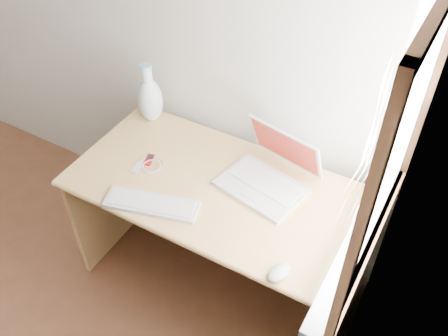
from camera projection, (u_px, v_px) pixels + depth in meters
The scene contains 9 objects.
window at pixel (395, 151), 1.61m from camera, with size 0.11×0.99×1.10m.
desk at pixel (228, 206), 2.46m from camera, with size 1.37×0.69×0.73m.
laptop at pixel (267, 172), 2.25m from camera, with size 0.42×0.38×0.25m.
external_keyboard at pixel (152, 204), 2.17m from camera, with size 0.43×0.23×0.02m.
mouse at pixel (280, 272), 1.90m from camera, with size 0.07×0.11×0.04m, color silver.
ipod at pixel (149, 160), 2.39m from camera, with size 0.05×0.09×0.01m.
cable_coil at pixel (151, 165), 2.36m from camera, with size 0.12×0.12×0.01m, color silver.
remote at pixel (137, 167), 2.35m from camera, with size 0.03×0.08×0.01m, color silver.
vase at pixel (150, 99), 2.53m from camera, with size 0.13×0.13×0.33m.
Camera 1 is at (1.83, -0.02, 2.34)m, focal length 40.00 mm.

